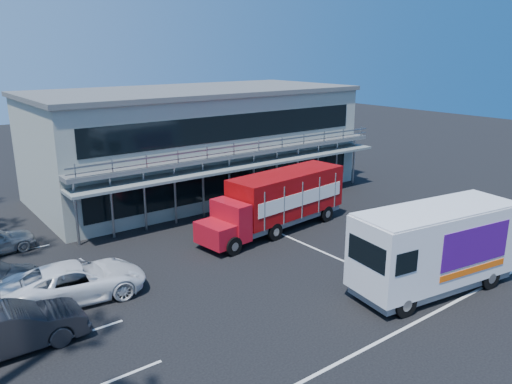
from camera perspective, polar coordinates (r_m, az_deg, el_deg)
ground at (r=23.70m, az=5.86°, el=-8.71°), size 120.00×120.00×0.00m
building at (r=35.93m, az=-6.86°, el=5.86°), size 22.40×12.00×7.30m
red_truck at (r=27.98m, az=2.61°, el=-0.88°), size 9.77×3.35×3.22m
white_van at (r=22.19m, az=19.76°, el=-5.95°), size 7.74×3.63×3.64m
parked_car_b at (r=19.21m, az=-26.35°, el=-13.88°), size 5.00×1.82×1.64m
parked_car_c at (r=21.88m, az=-19.87°, el=-9.57°), size 5.84×3.23×1.55m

